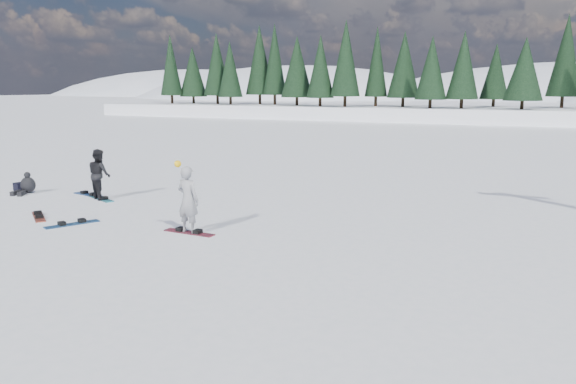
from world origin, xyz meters
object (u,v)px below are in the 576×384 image
Objects in this scene: snowboarder_man at (99,174)px; gear_bag at (19,187)px; snowboarder_woman at (188,200)px; snowboard_loose_c at (89,195)px; seated_rider at (27,185)px; snowboard_loose_b at (39,217)px; snowboard_loose_a at (72,224)px.

snowboarder_man is 3.88× the size of gear_bag.
snowboard_loose_c is (-6.31, 2.93, -0.90)m from snowboarder_woman.
seated_rider is at bearing -8.56° from snowboarder_woman.
snowboard_loose_c is (3.00, 0.41, -0.14)m from gear_bag.
snowboarder_woman is 5.25m from snowboard_loose_b.
snowboarder_woman is at bearing -54.31° from snowboard_loose_a.
seated_rider is at bearing 86.55° from snowboard_loose_a.
snowboard_loose_c and snowboard_loose_b have the same top height.
snowboard_loose_c is (-0.88, 0.35, -0.86)m from snowboarder_man.
snowboard_loose_a is at bearing -52.39° from seated_rider.
snowboard_loose_a is at bearing 145.66° from snowboarder_man.
snowboarder_woman is at bearing -37.64° from seated_rider.
snowboard_loose_b is (-5.16, -0.31, -0.90)m from snowboarder_woman.
snowboarder_man is 1.71× the size of seated_rider.
snowboard_loose_c is at bearing -6.76° from seated_rider.
snowboard_loose_b is (0.27, -2.89, -0.86)m from snowboarder_man.
gear_bag reaches higher than snowboard_loose_a.
snowboard_loose_c is 3.44m from snowboard_loose_b.
gear_bag is (-0.70, 0.25, -0.15)m from seated_rider.
snowboarder_man is 1.16× the size of snowboard_loose_c.
snowboard_loose_a is (5.07, -2.87, -0.29)m from seated_rider.
snowboard_loose_a is (2.77, -3.53, 0.00)m from snowboard_loose_c.
snowboard_loose_c and snowboard_loose_a have the same top height.
snowboard_loose_b is 1.00× the size of snowboard_loose_a.
snowboarder_man is 3.95m from gear_bag.
snowboarder_woman reaches higher than snowboard_loose_b.
snowboarder_man is 1.16× the size of snowboard_loose_a.
gear_bag is 6.56m from snowboard_loose_a.
snowboarder_man is at bearing -19.21° from snowboarder_woman.
snowboarder_woman is at bearing -12.33° from snowboard_loose_c.
snowboard_loose_b is at bearing 9.69° from snowboarder_woman.
snowboard_loose_c is at bearing -18.72° from snowboarder_woman.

